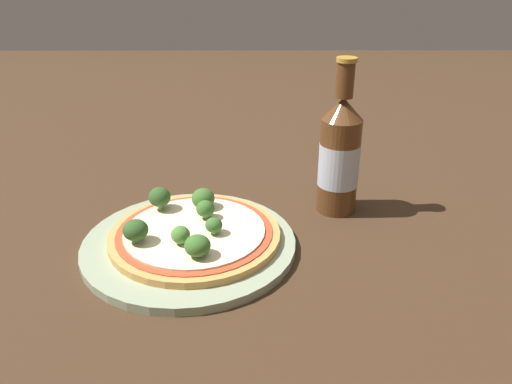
{
  "coord_description": "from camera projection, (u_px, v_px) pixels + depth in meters",
  "views": [
    {
      "loc": [
        0.09,
        -0.58,
        0.36
      ],
      "look_at": [
        0.09,
        0.05,
        0.06
      ],
      "focal_mm": 35.0,
      "sensor_mm": 36.0,
      "label": 1
    }
  ],
  "objects": [
    {
      "name": "ground_plane",
      "position": [
        190.0,
        248.0,
        0.68
      ],
      "size": [
        3.0,
        3.0,
        0.0
      ],
      "primitive_type": "plane",
      "color": "#3D2819"
    },
    {
      "name": "plate",
      "position": [
        193.0,
        243.0,
        0.68
      ],
      "size": [
        0.29,
        0.29,
        0.01
      ],
      "color": "#93A384",
      "rests_on": "ground_plane"
    },
    {
      "name": "pizza",
      "position": [
        195.0,
        234.0,
        0.68
      ],
      "size": [
        0.23,
        0.23,
        0.01
      ],
      "color": "tan",
      "rests_on": "plate"
    },
    {
      "name": "broccoli_floret_0",
      "position": [
        135.0,
        230.0,
        0.64
      ],
      "size": [
        0.03,
        0.03,
        0.03
      ],
      "color": "#89A866",
      "rests_on": "pizza"
    },
    {
      "name": "broccoli_floret_1",
      "position": [
        203.0,
        199.0,
        0.72
      ],
      "size": [
        0.03,
        0.03,
        0.03
      ],
      "color": "#89A866",
      "rests_on": "pizza"
    },
    {
      "name": "broccoli_floret_2",
      "position": [
        160.0,
        197.0,
        0.72
      ],
      "size": [
        0.03,
        0.03,
        0.03
      ],
      "color": "#89A866",
      "rests_on": "pizza"
    },
    {
      "name": "broccoli_floret_3",
      "position": [
        197.0,
        246.0,
        0.61
      ],
      "size": [
        0.03,
        0.03,
        0.03
      ],
      "color": "#89A866",
      "rests_on": "pizza"
    },
    {
      "name": "broccoli_floret_4",
      "position": [
        205.0,
        209.0,
        0.69
      ],
      "size": [
        0.03,
        0.03,
        0.03
      ],
      "color": "#89A866",
      "rests_on": "pizza"
    },
    {
      "name": "broccoli_floret_5",
      "position": [
        181.0,
        235.0,
        0.63
      ],
      "size": [
        0.02,
        0.02,
        0.02
      ],
      "color": "#89A866",
      "rests_on": "pizza"
    },
    {
      "name": "broccoli_floret_6",
      "position": [
        214.0,
        225.0,
        0.66
      ],
      "size": [
        0.02,
        0.02,
        0.02
      ],
      "color": "#89A866",
      "rests_on": "pizza"
    },
    {
      "name": "beer_bottle",
      "position": [
        339.0,
        155.0,
        0.74
      ],
      "size": [
        0.06,
        0.06,
        0.23
      ],
      "color": "#563319",
      "rests_on": "ground_plane"
    }
  ]
}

